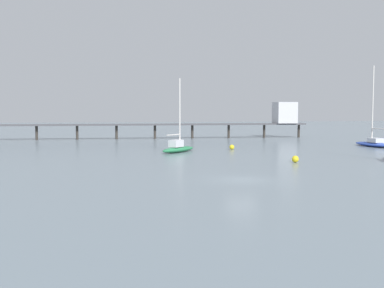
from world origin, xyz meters
TOP-DOWN VIEW (x-y plane):
  - ground_plane at (0.00, 0.00)m, footprint 400.00×400.00m
  - pier at (14.81, 56.06)m, footprint 62.36×5.88m
  - sailboat_blue at (30.65, 29.32)m, footprint 2.97×8.51m
  - sailboat_green at (-0.70, 25.74)m, footprint 6.09×6.48m
  - mooring_buoy_inner at (9.44, 10.91)m, footprint 0.74×0.74m
  - mooring_buoy_outer at (7.57, 28.41)m, footprint 0.70×0.70m

SIDE VIEW (x-z plane):
  - ground_plane at x=0.00m, z-range 0.00..0.00m
  - mooring_buoy_outer at x=7.57m, z-range 0.00..0.70m
  - mooring_buoy_inner at x=9.44m, z-range 0.00..0.74m
  - sailboat_blue at x=30.65m, z-range -5.58..6.90m
  - sailboat_green at x=-0.70m, z-range -4.22..5.62m
  - pier at x=14.81m, z-range 0.38..7.71m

